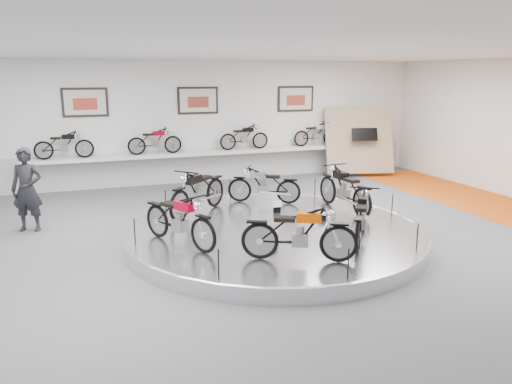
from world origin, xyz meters
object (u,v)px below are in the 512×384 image
object	(u,v)px
bike_b	(264,185)
bike_f	(362,217)
bike_e	(299,233)
shelf	(201,153)
bike_a	(344,189)
bike_d	(179,219)
bike_c	(198,191)
display_platform	(275,234)
visitor	(27,190)

from	to	relation	value
bike_b	bike_f	world-z (taller)	bike_f
bike_e	bike_f	distance (m)	1.67
shelf	bike_a	bearing A→B (deg)	-69.79
bike_e	bike_b	bearing A→B (deg)	104.24
bike_b	bike_d	size ratio (longest dim) A/B	0.92
bike_c	bike_e	world-z (taller)	bike_c
bike_d	bike_f	xyz separation A→B (m)	(3.37, -1.05, -0.00)
bike_a	bike_d	xyz separation A→B (m)	(-4.24, -1.12, -0.03)
display_platform	bike_e	bearing A→B (deg)	-100.40
bike_a	bike_b	world-z (taller)	bike_a
bike_c	shelf	bearing A→B (deg)	-147.49
bike_a	bike_e	size ratio (longest dim) A/B	1.06
bike_c	bike_f	distance (m)	3.98
bike_a	visitor	xyz separation A→B (m)	(-7.09, 1.92, 0.12)
bike_f	display_platform	bearing A→B (deg)	76.77
shelf	visitor	size ratio (longest dim) A/B	5.71
bike_a	bike_d	bearing A→B (deg)	101.09
shelf	bike_b	xyz separation A→B (m)	(0.55, -4.31, -0.23)
bike_b	bike_c	xyz separation A→B (m)	(-1.83, -0.45, 0.08)
bike_d	bike_e	size ratio (longest dim) A/B	1.00
bike_b	bike_e	xyz separation A→B (m)	(-0.91, -4.06, 0.04)
bike_d	bike_f	world-z (taller)	bike_d
bike_b	bike_e	bearing A→B (deg)	107.66
bike_d	bike_f	distance (m)	3.53
bike_d	bike_b	bearing A→B (deg)	105.35
bike_d	shelf	bearing A→B (deg)	135.13
display_platform	bike_e	distance (m)	2.11
bike_b	visitor	bearing A→B (deg)	24.62
bike_a	visitor	distance (m)	7.35
shelf	bike_b	world-z (taller)	bike_b
display_platform	bike_e	size ratio (longest dim) A/B	3.69
bike_b	bike_c	size ratio (longest dim) A/B	0.85
bike_e	display_platform	bearing A→B (deg)	106.48
display_platform	bike_c	bearing A→B (deg)	127.95
display_platform	bike_c	xyz separation A→B (m)	(-1.28, 1.64, 0.70)
display_platform	shelf	size ratio (longest dim) A/B	0.58
shelf	bike_b	size ratio (longest dim) A/B	6.89
bike_b	bike_c	world-z (taller)	bike_c
bike_d	bike_e	world-z (taller)	bike_d
bike_c	bike_e	bearing A→B (deg)	61.80
shelf	bike_d	distance (m)	7.13
bike_b	bike_a	bearing A→B (deg)	168.73
bike_b	bike_f	bearing A→B (deg)	131.09
shelf	bike_b	distance (m)	4.35
display_platform	bike_b	distance (m)	2.24
bike_c	bike_a	bearing A→B (deg)	122.26
display_platform	shelf	distance (m)	6.46
shelf	bike_c	world-z (taller)	bike_c
bike_c	bike_e	distance (m)	3.73
bike_c	visitor	xyz separation A→B (m)	(-3.72, 1.00, 0.11)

